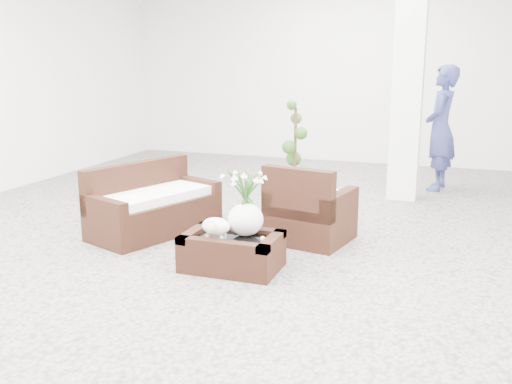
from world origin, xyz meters
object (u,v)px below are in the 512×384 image
(coffee_table, at_px, (232,253))
(armchair, at_px, (311,202))
(loveseat, at_px, (154,199))
(topiary, at_px, (295,147))

(coffee_table, relative_size, armchair, 1.05)
(coffee_table, relative_size, loveseat, 0.61)
(coffee_table, height_order, loveseat, loveseat)
(coffee_table, height_order, topiary, topiary)
(armchair, bearing_deg, loveseat, 21.79)
(armchair, height_order, loveseat, armchair)
(armchair, relative_size, topiary, 0.64)
(armchair, distance_m, loveseat, 1.78)
(armchair, distance_m, topiary, 2.45)
(topiary, bearing_deg, loveseat, -109.20)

